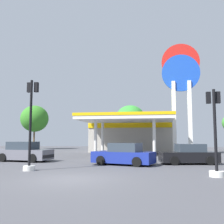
% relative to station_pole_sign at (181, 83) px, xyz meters
% --- Properties ---
extents(ground_plane, '(90.00, 90.00, 0.00)m').
position_rel_station_pole_sign_xyz_m(ground_plane, '(-6.76, -18.53, -8.05)').
color(ground_plane, '#47474C').
rests_on(ground_plane, ground).
extents(gas_station, '(10.42, 13.00, 4.33)m').
position_rel_station_pole_sign_xyz_m(gas_station, '(-6.09, 3.88, -5.84)').
color(gas_station, '#ADA89E').
rests_on(gas_station, ground).
extents(station_pole_sign, '(4.25, 0.56, 12.59)m').
position_rel_station_pole_sign_xyz_m(station_pole_sign, '(0.00, 0.00, 0.00)').
color(station_pole_sign, white).
rests_on(station_pole_sign, ground).
extents(car_0, '(4.17, 2.36, 1.41)m').
position_rel_station_pole_sign_xyz_m(car_0, '(-0.73, -10.80, -7.42)').
color(car_0, black).
rests_on(car_0, ground).
extents(car_1, '(4.45, 2.35, 1.53)m').
position_rel_station_pole_sign_xyz_m(car_1, '(-13.20, -10.60, -7.36)').
color(car_1, black).
rests_on(car_1, ground).
extents(car_2, '(4.45, 2.81, 1.48)m').
position_rel_station_pole_sign_xyz_m(car_2, '(-5.16, -12.08, -7.38)').
color(car_2, black).
rests_on(car_2, ground).
extents(traffic_signal_0, '(0.65, 0.68, 5.12)m').
position_rel_station_pole_sign_xyz_m(traffic_signal_0, '(-10.01, -16.01, -5.92)').
color(traffic_signal_0, silver).
rests_on(traffic_signal_0, ground).
extents(traffic_signal_1, '(0.70, 0.71, 4.16)m').
position_rel_station_pole_sign_xyz_m(traffic_signal_1, '(-0.22, -16.76, -6.44)').
color(traffic_signal_1, silver).
rests_on(traffic_signal_1, ground).
extents(tree_0, '(4.53, 4.53, 7.18)m').
position_rel_station_pole_sign_xyz_m(tree_0, '(-22.60, 10.41, -3.05)').
color(tree_0, brown).
rests_on(tree_0, ground).
extents(tree_1, '(4.43, 4.43, 6.94)m').
position_rel_station_pole_sign_xyz_m(tree_1, '(-6.76, 10.79, -2.97)').
color(tree_1, brown).
rests_on(tree_1, ground).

